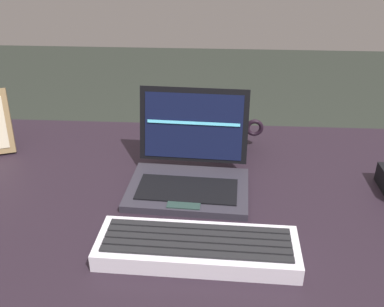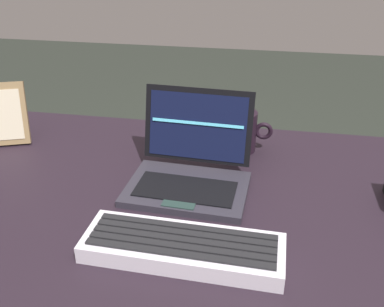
{
  "view_description": "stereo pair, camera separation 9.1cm",
  "coord_description": "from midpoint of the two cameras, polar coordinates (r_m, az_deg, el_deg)",
  "views": [
    {
      "loc": [
        -0.03,
        -0.72,
        1.22
      ],
      "look_at": [
        -0.08,
        0.08,
        0.79
      ],
      "focal_mm": 40.49,
      "sensor_mm": 36.0,
      "label": 1
    },
    {
      "loc": [
        0.06,
        -0.71,
        1.22
      ],
      "look_at": [
        -0.08,
        0.08,
        0.79
      ],
      "focal_mm": 40.49,
      "sensor_mm": 36.0,
      "label": 2
    }
  ],
  "objects": [
    {
      "name": "desk",
      "position": [
        0.94,
        1.98,
        -12.01
      ],
      "size": [
        1.45,
        0.83,
        0.71
      ],
      "color": "black",
      "rests_on": "ground"
    },
    {
      "name": "laptop_front",
      "position": [
        0.94,
        -3.08,
        -2.18
      ],
      "size": [
        0.26,
        0.23,
        0.19
      ],
      "color": "#2B2932",
      "rests_on": "desk"
    },
    {
      "name": "external_keyboard",
      "position": [
        0.76,
        -2.79,
        -12.39
      ],
      "size": [
        0.35,
        0.12,
        0.04
      ],
      "color": "silver",
      "rests_on": "desk"
    },
    {
      "name": "coffee_mug",
      "position": [
        1.1,
        3.08,
        3.2
      ],
      "size": [
        0.12,
        0.08,
        0.1
      ],
      "color": "black",
      "rests_on": "desk"
    }
  ]
}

